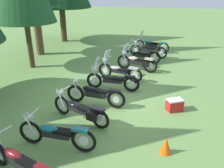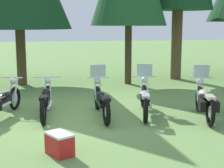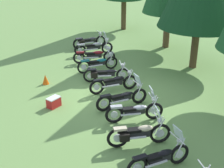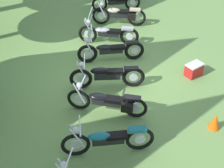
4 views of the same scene
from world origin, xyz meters
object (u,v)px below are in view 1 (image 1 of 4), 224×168
object	(u,v)px
traffic_cone	(166,145)
motorcycle_4	(81,110)
motorcycle_6	(112,80)
motorcycle_9	(141,55)
motorcycle_8	(137,62)
motorcycle_7	(119,71)
motorcycle_5	(95,94)
motorcycle_2	(20,163)
motorcycle_11	(151,45)
picnic_cooler	(175,105)
motorcycle_3	(56,134)
motorcycle_10	(148,50)

from	to	relation	value
traffic_cone	motorcycle_4	bearing A→B (deg)	69.72
motorcycle_6	motorcycle_9	size ratio (longest dim) A/B	1.07
traffic_cone	motorcycle_8	bearing A→B (deg)	13.79
motorcycle_6	motorcycle_8	world-z (taller)	motorcycle_8
motorcycle_7	traffic_cone	xyz separation A→B (m)	(-4.85, -2.22, -0.21)
motorcycle_5	motorcycle_9	xyz separation A→B (m)	(5.47, -1.12, 0.00)
motorcycle_5	motorcycle_7	xyz separation A→B (m)	(2.66, -0.40, 0.00)
motorcycle_7	motorcycle_8	bearing A→B (deg)	-100.15
motorcycle_2	motorcycle_9	xyz separation A→B (m)	(9.29, -1.75, 0.01)
motorcycle_9	motorcycle_7	bearing A→B (deg)	75.96
motorcycle_5	motorcycle_9	bearing A→B (deg)	-96.17
motorcycle_7	motorcycle_9	bearing A→B (deg)	-89.49
motorcycle_11	picnic_cooler	bearing A→B (deg)	114.25
motorcycle_2	motorcycle_3	distance (m)	1.25
motorcycle_5	motorcycle_9	size ratio (longest dim) A/B	1.07
motorcycle_3	motorcycle_4	world-z (taller)	motorcycle_3
motorcycle_4	motorcycle_11	size ratio (longest dim) A/B	0.93
motorcycle_3	traffic_cone	bearing A→B (deg)	-170.55
motorcycle_10	picnic_cooler	size ratio (longest dim) A/B	3.56
motorcycle_2	motorcycle_4	size ratio (longest dim) A/B	1.05
motorcycle_2	motorcycle_11	xyz separation A→B (m)	(11.80, -2.15, 0.04)
motorcycle_9	traffic_cone	size ratio (longest dim) A/B	4.54
motorcycle_3	motorcycle_10	world-z (taller)	motorcycle_3
motorcycle_10	motorcycle_11	bearing A→B (deg)	-82.96
motorcycle_6	motorcycle_7	size ratio (longest dim) A/B	1.04
motorcycle_7	motorcycle_10	distance (m)	4.20
motorcycle_5	motorcycle_9	world-z (taller)	motorcycle_9
motorcycle_2	motorcycle_5	bearing A→B (deg)	-80.27
motorcycle_6	motorcycle_10	world-z (taller)	motorcycle_6
motorcycle_5	motorcycle_3	bearing A→B (deg)	88.31
motorcycle_7	motorcycle_9	xyz separation A→B (m)	(2.82, -0.73, -0.00)
motorcycle_4	motorcycle_6	size ratio (longest dim) A/B	0.94
motorcycle_5	motorcycle_6	distance (m)	1.50
motorcycle_3	motorcycle_10	bearing A→B (deg)	-99.08
motorcycle_11	traffic_cone	world-z (taller)	motorcycle_11
traffic_cone	motorcycle_3	bearing A→B (deg)	98.06
motorcycle_2	motorcycle_7	bearing A→B (deg)	-79.90
motorcycle_4	motorcycle_10	world-z (taller)	motorcycle_10
motorcycle_9	motorcycle_11	xyz separation A→B (m)	(2.51, -0.39, 0.03)
motorcycle_8	traffic_cone	world-z (taller)	motorcycle_8
motorcycle_10	motorcycle_2	bearing A→B (deg)	91.45
motorcycle_3	picnic_cooler	distance (m)	4.29
motorcycle_7	motorcycle_5	bearing A→B (deg)	96.56
motorcycle_3	motorcycle_8	world-z (taller)	motorcycle_8
motorcycle_10	motorcycle_11	world-z (taller)	motorcycle_11
motorcycle_6	motorcycle_7	bearing A→B (deg)	-92.69
motorcycle_8	picnic_cooler	distance (m)	4.29
motorcycle_3	motorcycle_5	distance (m)	2.63
motorcycle_9	picnic_cooler	xyz separation A→B (m)	(-5.25, -1.77, -0.23)
motorcycle_6	motorcycle_4	bearing A→B (deg)	82.07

